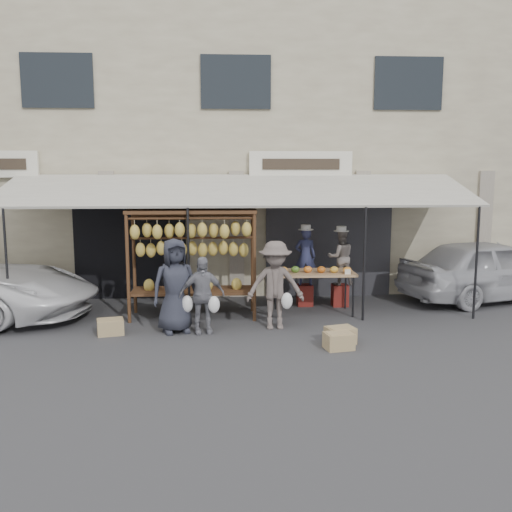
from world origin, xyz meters
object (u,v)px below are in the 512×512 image
(crate_near_b, at_px, (340,335))
(vendor_right, at_px, (341,257))
(sedan, at_px, (489,269))
(produce_table, at_px, (314,273))
(customer_mid, at_px, (202,295))
(vendor_left, at_px, (305,257))
(crate_near_a, at_px, (339,341))
(crate_far, at_px, (110,327))
(banana_rack, at_px, (192,242))
(customer_right, at_px, (275,285))
(customer_left, at_px, (175,286))

(crate_near_b, bearing_deg, vendor_right, 78.70)
(crate_near_b, height_order, sedan, sedan)
(produce_table, relative_size, customer_mid, 1.17)
(vendor_left, bearing_deg, vendor_right, 179.68)
(customer_mid, distance_m, sedan, 6.99)
(vendor_right, xyz_separation_m, crate_near_b, (-0.55, -2.76, -0.96))
(crate_near_a, height_order, crate_far, crate_far)
(banana_rack, distance_m, sedan, 6.97)
(customer_mid, relative_size, crate_near_a, 3.11)
(produce_table, distance_m, customer_right, 1.42)
(customer_left, height_order, crate_near_a, customer_left)
(crate_far, bearing_deg, customer_right, 4.29)
(customer_right, bearing_deg, vendor_left, 65.60)
(customer_left, bearing_deg, banana_rack, 56.21)
(produce_table, height_order, crate_near_a, produce_table)
(vendor_left, xyz_separation_m, crate_near_b, (0.22, -2.85, -0.97))
(produce_table, bearing_deg, customer_left, -156.25)
(crate_near_a, bearing_deg, produce_table, 91.32)
(crate_near_b, distance_m, sedan, 5.22)
(customer_left, distance_m, sedan, 7.44)
(banana_rack, relative_size, customer_mid, 1.80)
(crate_near_b, bearing_deg, banana_rack, 144.27)
(produce_table, height_order, customer_mid, customer_mid)
(vendor_left, relative_size, customer_left, 0.72)
(customer_left, distance_m, crate_near_b, 3.16)
(customer_mid, height_order, customer_right, customer_right)
(produce_table, distance_m, sedan, 4.41)
(customer_left, xyz_separation_m, sedan, (7.08, 2.26, -0.16))
(vendor_right, relative_size, crate_far, 2.62)
(customer_left, relative_size, customer_right, 1.05)
(produce_table, xyz_separation_m, sedan, (4.28, 1.03, -0.14))
(sedan, bearing_deg, crate_near_b, 111.02)
(banana_rack, xyz_separation_m, vendor_left, (2.45, 0.92, -0.46))
(produce_table, relative_size, vendor_left, 1.33)
(banana_rack, bearing_deg, crate_near_a, -40.93)
(crate_near_a, bearing_deg, customer_left, 157.32)
(crate_near_b, relative_size, sedan, 0.11)
(crate_far, bearing_deg, banana_rack, 37.86)
(crate_near_a, bearing_deg, sedan, 39.27)
(vendor_right, distance_m, customer_right, 2.39)
(banana_rack, distance_m, customer_left, 1.28)
(customer_right, xyz_separation_m, crate_near_b, (1.06, -1.02, -0.70))
(crate_far, bearing_deg, produce_table, 18.31)
(vendor_left, bearing_deg, customer_mid, 48.32)
(banana_rack, xyz_separation_m, crate_near_a, (2.59, -2.24, -1.43))
(banana_rack, relative_size, sedan, 0.61)
(vendor_right, bearing_deg, vendor_left, -8.69)
(crate_far, bearing_deg, crate_near_a, -15.19)
(vendor_right, xyz_separation_m, customer_mid, (-3.00, -1.97, -0.38))
(customer_right, distance_m, sedan, 5.61)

